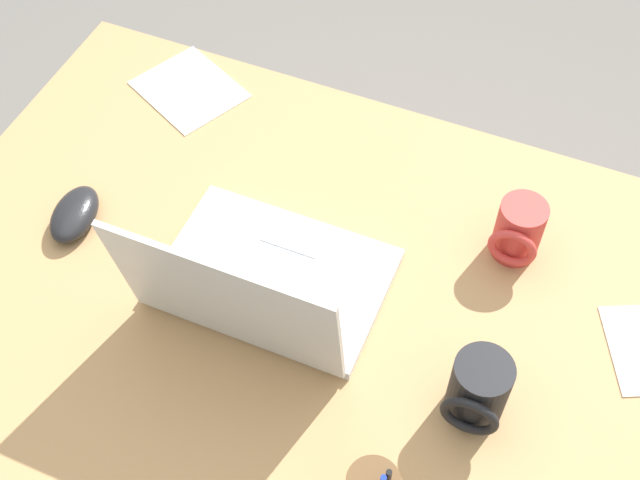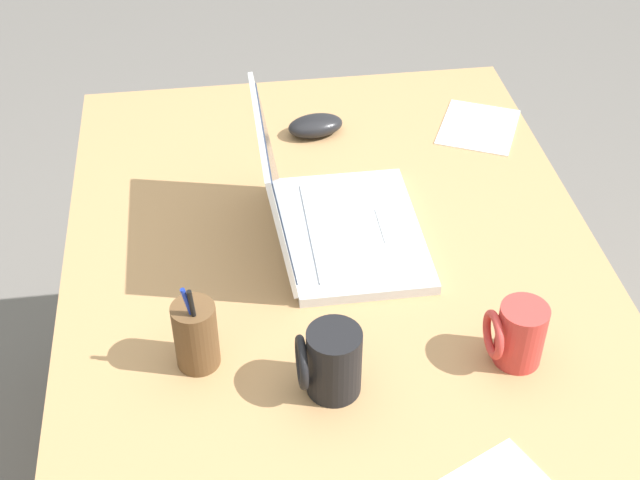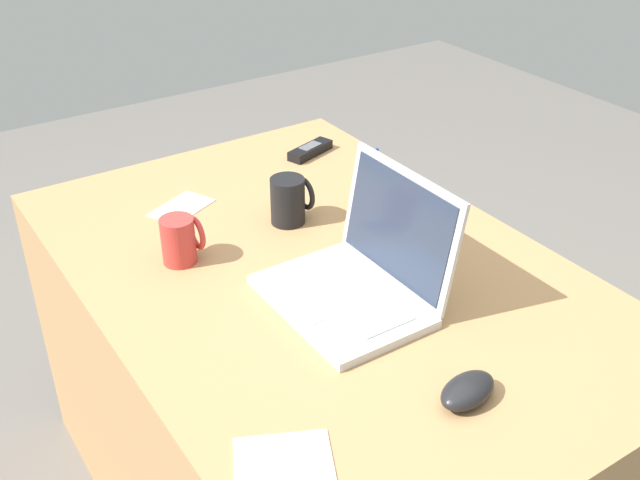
{
  "view_description": "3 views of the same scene",
  "coord_description": "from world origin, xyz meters",
  "views": [
    {
      "loc": [
        -0.2,
        0.58,
        1.79
      ],
      "look_at": [
        0.06,
        -0.06,
        0.85
      ],
      "focal_mm": 47.49,
      "sensor_mm": 36.0,
      "label": 1
    },
    {
      "loc": [
        -1.02,
        0.18,
        1.71
      ],
      "look_at": [
        0.06,
        0.03,
        0.8
      ],
      "focal_mm": 49.58,
      "sensor_mm": 36.0,
      "label": 2
    },
    {
      "loc": [
        1.11,
        -0.73,
        1.61
      ],
      "look_at": [
        0.03,
        -0.02,
        0.83
      ],
      "focal_mm": 43.14,
      "sensor_mm": 36.0,
      "label": 3
    }
  ],
  "objects": [
    {
      "name": "desk",
      "position": [
        0.0,
        0.0,
        0.37
      ],
      "size": [
        1.36,
        0.9,
        0.74
      ],
      "primitive_type": "cube",
      "color": "tan",
      "rests_on": "ground"
    },
    {
      "name": "laptop",
      "position": [
        0.13,
        0.01,
        0.79
      ],
      "size": [
        0.33,
        0.27,
        0.24
      ],
      "color": "silver",
      "rests_on": "desk"
    },
    {
      "name": "computer_mouse",
      "position": [
        0.46,
        -0.02,
        0.76
      ],
      "size": [
        0.08,
        0.12,
        0.04
      ],
      "primitive_type": "ellipsoid",
      "rotation": [
        0.0,
        0.0,
        0.16
      ],
      "color": "black",
      "rests_on": "desk"
    },
    {
      "name": "coffee_mug_white",
      "position": [
        -0.2,
        0.05,
        0.8
      ],
      "size": [
        0.08,
        0.09,
        0.11
      ],
      "color": "black",
      "rests_on": "desk"
    },
    {
      "name": "coffee_mug_tall",
      "position": [
        -0.18,
        -0.23,
        0.79
      ],
      "size": [
        0.07,
        0.08,
        0.1
      ],
      "color": "#C63833",
      "rests_on": "desk"
    },
    {
      "name": "cordless_phone",
      "position": [
        -0.48,
        0.29,
        0.76
      ],
      "size": [
        0.08,
        0.15,
        0.03
      ],
      "color": "black",
      "rests_on": "desk"
    },
    {
      "name": "pen_holder",
      "position": [
        -0.12,
        0.23,
        0.8
      ],
      "size": [
        0.06,
        0.06,
        0.16
      ],
      "color": "brown",
      "rests_on": "desk"
    },
    {
      "name": "paper_note_near_laptop",
      "position": [
        0.44,
        -0.35,
        0.75
      ],
      "size": [
        0.22,
        0.21,
        0.0
      ],
      "primitive_type": "cube",
      "rotation": [
        0.0,
        0.0,
        -0.45
      ],
      "color": "white",
      "rests_on": "desk"
    },
    {
      "name": "paper_note_left",
      "position": [
        -0.39,
        -0.13,
        0.75
      ],
      "size": [
        0.14,
        0.17,
        0.0
      ],
      "primitive_type": "cube",
      "rotation": [
        0.0,
        0.0,
        0.44
      ],
      "color": "white",
      "rests_on": "desk"
    }
  ]
}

